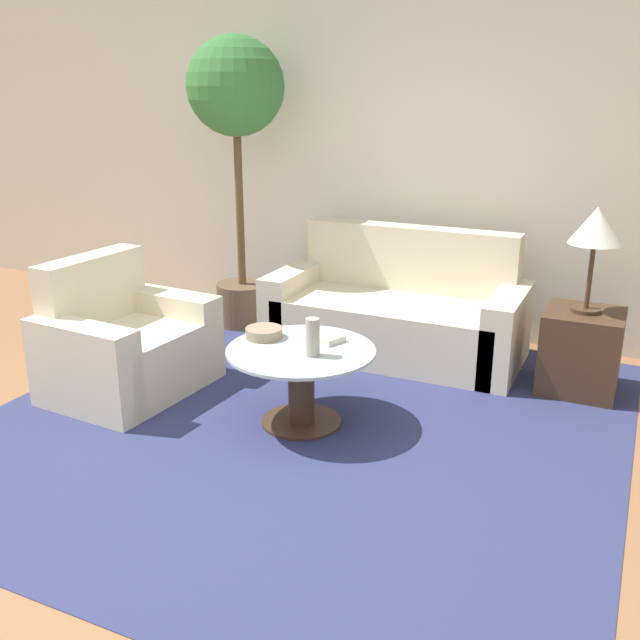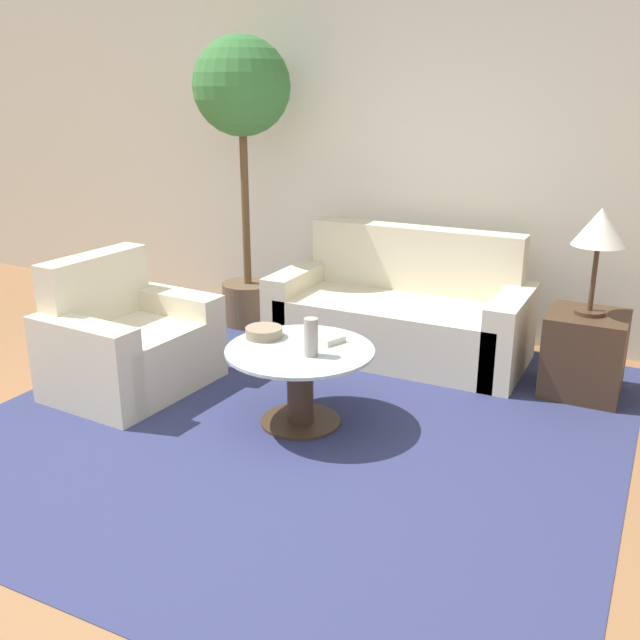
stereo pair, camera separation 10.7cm
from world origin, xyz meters
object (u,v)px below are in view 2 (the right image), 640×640
armchair (125,346)px  potted_plant (242,118)px  sofa_main (402,315)px  table_lamp (600,231)px  vase (311,337)px  book_stack (325,337)px  bowl (264,332)px  coffee_table (300,376)px

armchair → potted_plant: potted_plant is taller
sofa_main → table_lamp: size_ratio=2.74×
vase → book_stack: (-0.04, 0.25, -0.09)m
potted_plant → table_lamp: bearing=-5.1°
table_lamp → armchair: bearing=-155.4°
table_lamp → vase: table_lamp is taller
sofa_main → potted_plant: 1.89m
sofa_main → vase: 1.44m
armchair → bowl: (0.97, 0.11, 0.21)m
table_lamp → bowl: bearing=-146.5°
armchair → vase: armchair is taller
vase → table_lamp: bearing=44.1°
book_stack → potted_plant: bearing=158.9°
coffee_table → book_stack: book_stack is taller
coffee_table → book_stack: bearing=70.0°
sofa_main → armchair: 1.93m
table_lamp → bowl: table_lamp is taller
potted_plant → vase: (1.33, -1.47, -1.05)m
armchair → coffee_table: (1.24, 0.03, 0.02)m
vase → book_stack: 0.27m
armchair → book_stack: (1.31, 0.22, 0.20)m
armchair → table_lamp: table_lamp is taller
coffee_table → book_stack: size_ratio=3.59×
armchair → bowl: size_ratio=4.71×
potted_plant → sofa_main: bearing=-2.6°
table_lamp → potted_plant: size_ratio=0.29×
sofa_main → armchair: bearing=-134.4°
potted_plant → book_stack: (1.29, -1.22, -1.14)m
armchair → table_lamp: 2.98m
coffee_table → table_lamp: table_lamp is taller
coffee_table → table_lamp: size_ratio=1.29×
sofa_main → book_stack: bearing=-92.0°
table_lamp → vase: size_ratio=3.06×
armchair → potted_plant: size_ratio=0.46×
sofa_main → potted_plant: potted_plant is taller
vase → book_stack: size_ratio=0.91×
bowl → potted_plant: bearing=125.6°
vase → potted_plant: bearing=132.2°
armchair → potted_plant: bearing=3.3°
table_lamp → vase: bearing=-135.9°
sofa_main → potted_plant: size_ratio=0.81×
sofa_main → coffee_table: size_ratio=2.12×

